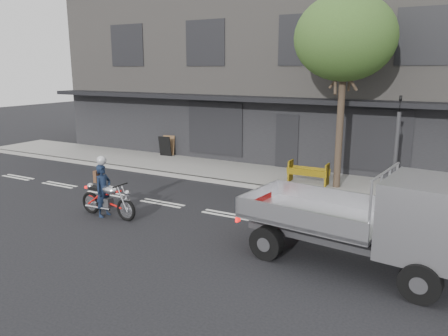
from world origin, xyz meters
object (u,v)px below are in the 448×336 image
rider (103,191)px  flatbed_ute (407,219)px  sandwich_board (165,146)px  motorcycle (108,199)px  street_tree (345,38)px  construction_barrier (306,173)px  traffic_light_pole (396,155)px

rider → flatbed_ute: (8.31, 0.09, 0.51)m
rider → sandwich_board: rider is taller
flatbed_ute → sandwich_board: 13.95m
motorcycle → rider: (-0.15, 0.00, 0.23)m
street_tree → flatbed_ute: bearing=-63.6°
street_tree → construction_barrier: size_ratio=4.52×
flatbed_ute → construction_barrier: size_ratio=3.41×
motorcycle → construction_barrier: bearing=55.3°
construction_barrier → sandwich_board: bearing=166.5°
rider → street_tree: bearing=-40.8°
street_tree → traffic_light_pole: bearing=-23.0°
flatbed_ute → traffic_light_pole: bearing=107.3°
rider → sandwich_board: (-3.39, 7.66, -0.15)m
flatbed_ute → construction_barrier: bearing=131.7°
sandwich_board → traffic_light_pole: bearing=-21.7°
motorcycle → construction_barrier: size_ratio=1.39×
rider → flatbed_ute: 8.32m
traffic_light_pole → motorcycle: 8.94m
traffic_light_pole → rider: traffic_light_pole is taller
traffic_light_pole → rider: (-7.36, -5.18, -0.87)m
traffic_light_pole → rider: 9.04m
flatbed_ute → motorcycle: bearing=-172.7°
flatbed_ute → sandwich_board: size_ratio=5.29×
construction_barrier → traffic_light_pole: bearing=-11.7°
street_tree → motorcycle: size_ratio=3.24×
street_tree → rider: (-5.36, -6.03, -4.49)m
traffic_light_pole → motorcycle: bearing=-144.3°
street_tree → traffic_light_pole: size_ratio=1.93×
traffic_light_pole → flatbed_ute: (0.95, -5.09, -0.36)m
traffic_light_pole → flatbed_ute: 5.19m
rider → construction_barrier: bearing=-35.7°
street_tree → sandwich_board: (-8.74, 1.63, -4.65)m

